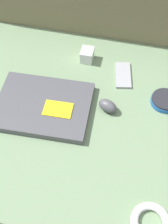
% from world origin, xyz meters
% --- Properties ---
extents(ground_plane, '(8.00, 8.00, 0.00)m').
position_xyz_m(ground_plane, '(0.00, 0.00, 0.00)').
color(ground_plane, '#38383D').
extents(couch_seat, '(1.16, 0.75, 0.11)m').
position_xyz_m(couch_seat, '(0.00, 0.00, 0.05)').
color(couch_seat, slate).
rests_on(couch_seat, ground_plane).
extents(laptop, '(0.31, 0.24, 0.03)m').
position_xyz_m(laptop, '(-0.13, -0.00, 0.12)').
color(laptop, '#47474C').
rests_on(laptop, couch_seat).
extents(computer_mouse, '(0.07, 0.06, 0.04)m').
position_xyz_m(computer_mouse, '(0.07, 0.04, 0.13)').
color(computer_mouse, '#4C4C51').
rests_on(computer_mouse, couch_seat).
extents(speaker_puck, '(0.09, 0.09, 0.02)m').
position_xyz_m(speaker_puck, '(0.25, 0.11, 0.12)').
color(speaker_puck, '#1E569E').
rests_on(speaker_puck, couch_seat).
extents(phone_black, '(0.07, 0.12, 0.01)m').
position_xyz_m(phone_black, '(0.10, 0.20, 0.11)').
color(phone_black, '#99999E').
rests_on(phone_black, couch_seat).
extents(charger_brick, '(0.04, 0.05, 0.05)m').
position_xyz_m(charger_brick, '(-0.04, 0.25, 0.13)').
color(charger_brick, silver).
rests_on(charger_brick, couch_seat).
extents(cable_coil, '(0.10, 0.10, 0.02)m').
position_xyz_m(cable_coil, '(0.24, -0.29, 0.12)').
color(cable_coil, white).
rests_on(cable_coil, couch_seat).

